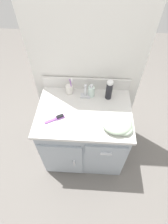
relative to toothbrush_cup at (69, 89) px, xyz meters
name	(u,v)px	position (x,y,z in m)	size (l,w,h in m)	color
ground_plane	(84,150)	(0.15, -0.22, -0.78)	(6.00, 6.00, 0.00)	slate
wall_back	(87,52)	(0.15, 0.13, 0.32)	(1.01, 0.08, 2.20)	silver
vanity	(84,133)	(0.15, -0.22, -0.40)	(0.83, 0.61, 0.74)	#9EA8B2
backsplash	(86,83)	(0.15, 0.07, 0.02)	(0.83, 0.02, 0.12)	silver
sink_faucet	(85,93)	(0.15, -0.04, 0.00)	(0.09, 0.09, 0.14)	silver
toothbrush_cup	(69,89)	(0.00, 0.00, 0.00)	(0.07, 0.07, 0.18)	white
soap_dispenser	(91,91)	(0.21, -0.02, 0.01)	(0.06, 0.07, 0.13)	silver
shaving_cream_can	(109,90)	(0.36, -0.04, 0.05)	(0.06, 0.06, 0.19)	black
hairbrush	(57,118)	(-0.07, -0.32, -0.04)	(0.16, 0.11, 0.03)	purple
hand_towel	(119,124)	(0.44, -0.37, -0.01)	(0.25, 0.22, 0.08)	#A8BCA3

